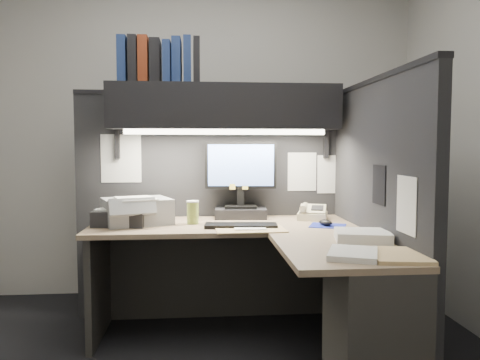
# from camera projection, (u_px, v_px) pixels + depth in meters

# --- Properties ---
(wall_back) EXTENTS (3.50, 0.04, 2.70)m
(wall_back) POSITION_uv_depth(u_px,v_px,m) (205.00, 133.00, 3.94)
(wall_back) COLOR beige
(wall_back) RESTS_ON floor
(wall_front) EXTENTS (3.50, 0.04, 2.70)m
(wall_front) POSITION_uv_depth(u_px,v_px,m) (223.00, 88.00, 0.96)
(wall_front) COLOR beige
(wall_front) RESTS_ON floor
(partition_back) EXTENTS (1.90, 0.06, 1.60)m
(partition_back) POSITION_uv_depth(u_px,v_px,m) (210.00, 206.00, 3.41)
(partition_back) COLOR black
(partition_back) RESTS_ON floor
(partition_right) EXTENTS (0.06, 1.50, 1.60)m
(partition_right) POSITION_uv_depth(u_px,v_px,m) (375.00, 220.00, 2.75)
(partition_right) COLOR black
(partition_right) RESTS_ON floor
(desk) EXTENTS (1.70, 1.53, 0.73)m
(desk) POSITION_uv_depth(u_px,v_px,m) (287.00, 292.00, 2.55)
(desk) COLOR #94815E
(desk) RESTS_ON floor
(overhead_shelf) EXTENTS (1.55, 0.34, 0.30)m
(overhead_shelf) POSITION_uv_depth(u_px,v_px,m) (225.00, 108.00, 3.19)
(overhead_shelf) COLOR black
(overhead_shelf) RESTS_ON partition_back
(task_light_tube) EXTENTS (1.32, 0.04, 0.04)m
(task_light_tube) POSITION_uv_depth(u_px,v_px,m) (226.00, 132.00, 3.07)
(task_light_tube) COLOR white
(task_light_tube) RESTS_ON overhead_shelf
(monitor) EXTENTS (0.50, 0.24, 0.54)m
(monitor) POSITION_uv_depth(u_px,v_px,m) (241.00, 188.00, 3.29)
(monitor) COLOR black
(monitor) RESTS_ON desk
(keyboard) EXTENTS (0.46, 0.19, 0.02)m
(keyboard) POSITION_uv_depth(u_px,v_px,m) (241.00, 226.00, 2.91)
(keyboard) COLOR black
(keyboard) RESTS_ON desk
(mousepad) EXTENTS (0.28, 0.26, 0.00)m
(mousepad) POSITION_uv_depth(u_px,v_px,m) (328.00, 226.00, 2.96)
(mousepad) COLOR #1B2796
(mousepad) RESTS_ON desk
(mouse) EXTENTS (0.10, 0.12, 0.04)m
(mouse) POSITION_uv_depth(u_px,v_px,m) (326.00, 223.00, 2.96)
(mouse) COLOR black
(mouse) RESTS_ON mousepad
(telephone) EXTENTS (0.25, 0.25, 0.08)m
(telephone) POSITION_uv_depth(u_px,v_px,m) (312.00, 214.00, 3.24)
(telephone) COLOR beige
(telephone) RESTS_ON desk
(coffee_cup) EXTENTS (0.08, 0.08, 0.14)m
(coffee_cup) POSITION_uv_depth(u_px,v_px,m) (193.00, 213.00, 3.04)
(coffee_cup) COLOR #A4B749
(coffee_cup) RESTS_ON desk
(printer) EXTENTS (0.51, 0.47, 0.16)m
(printer) POSITION_uv_depth(u_px,v_px,m) (137.00, 211.00, 3.06)
(printer) COLOR #939698
(printer) RESTS_ON desk
(notebook_stack) EXTENTS (0.37, 0.32, 0.10)m
(notebook_stack) POSITION_uv_depth(u_px,v_px,m) (123.00, 217.00, 3.01)
(notebook_stack) COLOR black
(notebook_stack) RESTS_ON desk
(open_folder) EXTENTS (0.43, 0.29, 0.01)m
(open_folder) POSITION_uv_depth(u_px,v_px,m) (250.00, 229.00, 2.83)
(open_folder) COLOR tan
(open_folder) RESTS_ON desk
(paper_stack_a) EXTENTS (0.32, 0.29, 0.05)m
(paper_stack_a) POSITION_uv_depth(u_px,v_px,m) (362.00, 236.00, 2.49)
(paper_stack_a) COLOR white
(paper_stack_a) RESTS_ON desk
(paper_stack_b) EXTENTS (0.30, 0.33, 0.03)m
(paper_stack_b) POSITION_uv_depth(u_px,v_px,m) (353.00, 254.00, 2.13)
(paper_stack_b) COLOR white
(paper_stack_b) RESTS_ON desk
(manila_stack) EXTENTS (0.29, 0.35, 0.02)m
(manila_stack) POSITION_uv_depth(u_px,v_px,m) (399.00, 255.00, 2.12)
(manila_stack) COLOR tan
(manila_stack) RESTS_ON desk
(binder_row) EXTENTS (0.54, 0.25, 0.31)m
(binder_row) POSITION_uv_depth(u_px,v_px,m) (159.00, 62.00, 3.14)
(binder_row) COLOR navy
(binder_row) RESTS_ON overhead_shelf
(pinned_papers) EXTENTS (1.76, 1.31, 0.51)m
(pinned_papers) POSITION_uv_depth(u_px,v_px,m) (271.00, 174.00, 3.06)
(pinned_papers) COLOR white
(pinned_papers) RESTS_ON partition_back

